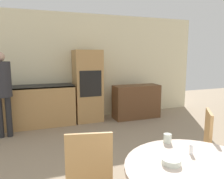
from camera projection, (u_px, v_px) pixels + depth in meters
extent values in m
cube|color=beige|center=(77.00, 67.00, 5.45)|extent=(6.68, 0.05, 2.60)
cube|color=tan|center=(21.00, 107.00, 4.80)|extent=(2.32, 0.60, 0.92)
cube|color=black|center=(20.00, 87.00, 4.73)|extent=(2.32, 0.60, 0.03)
cube|color=tan|center=(88.00, 86.00, 5.27)|extent=(0.64, 0.58, 1.71)
cube|color=black|center=(91.00, 84.00, 4.98)|extent=(0.51, 0.01, 0.60)
cube|color=brown|center=(136.00, 102.00, 5.54)|extent=(1.17, 0.45, 0.84)
cylinder|color=beige|center=(197.00, 169.00, 1.69)|extent=(1.13, 1.13, 0.03)
cube|color=tan|center=(89.00, 165.00, 1.75)|extent=(0.38, 0.11, 0.54)
cylinder|color=tan|center=(174.00, 166.00, 2.74)|extent=(0.04, 0.04, 0.43)
cylinder|color=tan|center=(201.00, 170.00, 2.66)|extent=(0.04, 0.04, 0.43)
cube|color=tan|center=(189.00, 156.00, 2.51)|extent=(0.56, 0.56, 0.02)
cube|color=tan|center=(208.00, 135.00, 2.42)|extent=(0.25, 0.32, 0.54)
cylinder|color=#262628|center=(0.00, 117.00, 4.21)|extent=(0.11, 0.11, 0.80)
cylinder|color=#262628|center=(9.00, 117.00, 4.26)|extent=(0.11, 0.11, 0.80)
cylinder|color=#2D2D33|center=(1.00, 79.00, 4.12)|extent=(0.35, 0.35, 0.67)
sphere|color=tan|center=(0.00, 57.00, 4.05)|extent=(0.18, 0.18, 0.18)
cylinder|color=silver|center=(167.00, 138.00, 2.15)|extent=(0.08, 0.08, 0.09)
cylinder|color=silver|center=(171.00, 162.00, 1.72)|extent=(0.15, 0.15, 0.05)
cylinder|color=white|center=(191.00, 150.00, 1.90)|extent=(0.03, 0.03, 0.07)
cylinder|color=silver|center=(192.00, 145.00, 1.89)|extent=(0.03, 0.03, 0.01)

